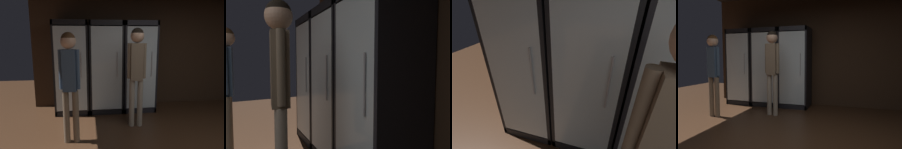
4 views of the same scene
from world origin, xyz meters
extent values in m
cube|color=black|center=(-2.11, 2.96, 0.96)|extent=(0.69, 0.04, 1.92)
cube|color=black|center=(-2.44, 2.66, 0.96)|extent=(0.04, 0.64, 1.92)
cube|color=black|center=(-1.79, 2.66, 0.96)|extent=(0.04, 0.64, 1.92)
cube|color=black|center=(-2.11, 2.66, 0.05)|extent=(0.69, 0.64, 0.10)
cube|color=white|center=(-2.11, 2.93, 0.96)|extent=(0.61, 0.02, 1.68)
cube|color=silver|center=(-2.11, 2.35, 0.96)|extent=(0.61, 0.02, 1.68)
cylinder|color=#B2B2B7|center=(-1.90, 2.33, 1.06)|extent=(0.02, 0.02, 0.50)
cube|color=silver|center=(-2.11, 2.66, 0.12)|extent=(0.59, 0.56, 0.02)
cylinder|color=#194723|center=(-2.32, 2.66, 0.24)|extent=(0.06, 0.06, 0.22)
cylinder|color=#194723|center=(-2.32, 2.66, 0.39)|extent=(0.02, 0.02, 0.09)
cylinder|color=#B2332D|center=(-2.32, 2.66, 0.24)|extent=(0.06, 0.06, 0.06)
cylinder|color=#336B38|center=(-2.18, 2.62, 0.24)|extent=(0.07, 0.07, 0.22)
cylinder|color=#336B38|center=(-2.18, 2.62, 0.39)|extent=(0.02, 0.02, 0.09)
cylinder|color=white|center=(-2.18, 2.62, 0.22)|extent=(0.07, 0.07, 0.09)
cylinder|color=#336B38|center=(-2.04, 2.68, 0.24)|extent=(0.07, 0.07, 0.23)
cylinder|color=#336B38|center=(-2.04, 2.68, 0.40)|extent=(0.03, 0.03, 0.09)
cylinder|color=beige|center=(-2.04, 2.68, 0.23)|extent=(0.07, 0.07, 0.07)
cylinder|color=brown|center=(-1.88, 2.66, 0.25)|extent=(0.06, 0.06, 0.24)
cylinder|color=brown|center=(-1.88, 2.66, 0.40)|extent=(0.02, 0.02, 0.06)
cylinder|color=#2D2D33|center=(-1.88, 2.66, 0.21)|extent=(0.06, 0.06, 0.08)
cube|color=silver|center=(-2.11, 2.66, 0.54)|extent=(0.59, 0.56, 0.02)
cylinder|color=brown|center=(-2.34, 2.64, 0.64)|extent=(0.08, 0.08, 0.19)
cylinder|color=brown|center=(-2.34, 2.64, 0.79)|extent=(0.03, 0.03, 0.09)
cylinder|color=tan|center=(-2.34, 2.64, 0.62)|extent=(0.08, 0.08, 0.05)
cylinder|color=brown|center=(-2.18, 2.66, 0.65)|extent=(0.06, 0.06, 0.21)
cylinder|color=brown|center=(-2.18, 2.66, 0.79)|extent=(0.02, 0.02, 0.07)
cylinder|color=#2D2D33|center=(-2.18, 2.66, 0.65)|extent=(0.07, 0.07, 0.06)
cylinder|color=black|center=(-2.04, 2.68, 0.66)|extent=(0.07, 0.07, 0.23)
cylinder|color=black|center=(-2.04, 2.68, 0.81)|extent=(0.02, 0.02, 0.06)
cylinder|color=white|center=(-2.04, 2.68, 0.66)|extent=(0.08, 0.08, 0.08)
cylinder|color=#9EAD99|center=(-1.89, 2.63, 0.64)|extent=(0.06, 0.06, 0.18)
cylinder|color=#9EAD99|center=(-1.89, 2.63, 0.77)|extent=(0.02, 0.02, 0.08)
cylinder|color=beige|center=(-1.89, 2.63, 0.63)|extent=(0.07, 0.07, 0.05)
cube|color=silver|center=(-2.11, 2.66, 0.96)|extent=(0.59, 0.56, 0.02)
cylinder|color=black|center=(-2.34, 2.61, 1.08)|extent=(0.08, 0.08, 0.24)
cylinder|color=black|center=(-2.34, 2.61, 1.25)|extent=(0.03, 0.03, 0.09)
cylinder|color=#2D2D33|center=(-2.34, 2.61, 1.07)|extent=(0.08, 0.08, 0.09)
cylinder|color=black|center=(-2.19, 2.70, 1.08)|extent=(0.07, 0.07, 0.22)
cylinder|color=black|center=(-2.19, 2.70, 1.22)|extent=(0.03, 0.03, 0.07)
cylinder|color=#2D2D33|center=(-2.19, 2.70, 1.05)|extent=(0.07, 0.07, 0.08)
cylinder|color=brown|center=(-2.03, 2.62, 1.07)|extent=(0.06, 0.06, 0.20)
cylinder|color=brown|center=(-2.03, 2.62, 1.20)|extent=(0.02, 0.02, 0.07)
cylinder|color=#B2332D|center=(-2.03, 2.62, 1.07)|extent=(0.07, 0.07, 0.06)
cylinder|color=#194723|center=(-1.89, 2.66, 1.08)|extent=(0.07, 0.07, 0.24)
cylinder|color=#194723|center=(-1.89, 2.66, 1.25)|extent=(0.02, 0.02, 0.09)
cylinder|color=beige|center=(-1.89, 2.66, 1.05)|extent=(0.08, 0.08, 0.07)
cube|color=silver|center=(-2.11, 2.66, 1.38)|extent=(0.59, 0.56, 0.02)
cylinder|color=#336B38|center=(-2.31, 2.66, 1.49)|extent=(0.06, 0.06, 0.22)
cylinder|color=#336B38|center=(-2.31, 2.66, 1.65)|extent=(0.02, 0.02, 0.10)
cylinder|color=white|center=(-2.31, 2.66, 1.49)|extent=(0.06, 0.06, 0.08)
cylinder|color=#336B38|center=(-2.12, 2.63, 1.49)|extent=(0.07, 0.07, 0.21)
cylinder|color=#336B38|center=(-2.12, 2.63, 1.63)|extent=(0.03, 0.03, 0.07)
cylinder|color=tan|center=(-2.12, 2.63, 1.48)|extent=(0.08, 0.08, 0.06)
cylinder|color=gray|center=(-1.92, 2.70, 1.49)|extent=(0.06, 0.06, 0.21)
cylinder|color=gray|center=(-1.92, 2.70, 1.64)|extent=(0.02, 0.02, 0.09)
cylinder|color=tan|center=(-1.92, 2.70, 1.48)|extent=(0.07, 0.07, 0.08)
cube|color=black|center=(-1.40, 2.96, 0.96)|extent=(0.69, 0.04, 1.92)
cube|color=black|center=(-1.72, 2.66, 0.96)|extent=(0.04, 0.64, 1.92)
cube|color=black|center=(-1.07, 2.66, 0.96)|extent=(0.04, 0.64, 1.92)
cube|color=black|center=(-1.40, 2.66, 0.05)|extent=(0.69, 0.64, 0.10)
cube|color=white|center=(-1.40, 2.93, 0.96)|extent=(0.61, 0.02, 1.68)
cube|color=silver|center=(-1.40, 2.35, 0.96)|extent=(0.61, 0.02, 1.68)
cylinder|color=#B2B2B7|center=(-1.19, 2.33, 1.06)|extent=(0.02, 0.02, 0.50)
cube|color=silver|center=(-1.40, 2.66, 0.12)|extent=(0.59, 0.56, 0.02)
cylinder|color=#336B38|center=(-1.55, 2.70, 0.24)|extent=(0.07, 0.07, 0.23)
cylinder|color=#336B38|center=(-1.55, 2.70, 0.40)|extent=(0.03, 0.03, 0.08)
cylinder|color=white|center=(-1.55, 2.70, 0.23)|extent=(0.07, 0.07, 0.07)
cylinder|color=#336B38|center=(-1.24, 2.67, 0.24)|extent=(0.07, 0.07, 0.23)
cylinder|color=#336B38|center=(-1.24, 2.67, 0.39)|extent=(0.02, 0.02, 0.07)
cylinder|color=tan|center=(-1.24, 2.67, 0.24)|extent=(0.07, 0.07, 0.09)
cube|color=silver|center=(-1.40, 2.66, 0.54)|extent=(0.59, 0.56, 0.02)
cylinder|color=gray|center=(-1.62, 2.68, 0.66)|extent=(0.07, 0.07, 0.24)
cylinder|color=gray|center=(-1.62, 2.68, 0.83)|extent=(0.03, 0.03, 0.10)
cylinder|color=white|center=(-1.62, 2.68, 0.67)|extent=(0.08, 0.08, 0.06)
cylinder|color=brown|center=(-1.48, 2.68, 0.64)|extent=(0.08, 0.08, 0.19)
cylinder|color=brown|center=(-1.48, 2.68, 0.77)|extent=(0.02, 0.02, 0.07)
cylinder|color=tan|center=(-1.48, 2.68, 0.65)|extent=(0.08, 0.08, 0.06)
cylinder|color=gray|center=(-1.33, 2.65, 0.64)|extent=(0.07, 0.07, 0.19)
cylinder|color=gray|center=(-1.33, 2.65, 0.77)|extent=(0.02, 0.02, 0.07)
cylinder|color=tan|center=(-1.33, 2.65, 0.64)|extent=(0.08, 0.08, 0.08)
cylinder|color=brown|center=(-1.18, 2.66, 0.65)|extent=(0.07, 0.07, 0.21)
cylinder|color=brown|center=(-1.18, 2.66, 0.81)|extent=(0.02, 0.02, 0.09)
cylinder|color=white|center=(-1.18, 2.66, 0.65)|extent=(0.07, 0.07, 0.08)
cube|color=silver|center=(-1.40, 2.66, 0.96)|extent=(0.59, 0.56, 0.02)
cylinder|color=#9EAD99|center=(-1.61, 2.64, 1.08)|extent=(0.06, 0.06, 0.23)
cylinder|color=#9EAD99|center=(-1.61, 2.64, 1.22)|extent=(0.02, 0.02, 0.06)
cylinder|color=#2D2D33|center=(-1.61, 2.64, 1.07)|extent=(0.07, 0.07, 0.06)
cylinder|color=gray|center=(-1.48, 2.65, 1.06)|extent=(0.08, 0.08, 0.19)
cylinder|color=gray|center=(-1.48, 2.65, 1.20)|extent=(0.03, 0.03, 0.08)
cylinder|color=#2D2D33|center=(-1.48, 2.65, 1.07)|extent=(0.08, 0.08, 0.06)
cylinder|color=gray|center=(-1.32, 2.69, 1.08)|extent=(0.07, 0.07, 0.23)
cylinder|color=gray|center=(-1.32, 2.69, 1.24)|extent=(0.03, 0.03, 0.08)
cylinder|color=#2D2D33|center=(-1.32, 2.69, 1.06)|extent=(0.07, 0.07, 0.09)
cylinder|color=#336B38|center=(-1.18, 2.66, 1.07)|extent=(0.07, 0.07, 0.21)
cylinder|color=#336B38|center=(-1.18, 2.66, 1.21)|extent=(0.02, 0.02, 0.06)
cylinder|color=tan|center=(-1.18, 2.66, 1.07)|extent=(0.07, 0.07, 0.06)
cube|color=silver|center=(-1.40, 2.66, 1.38)|extent=(0.59, 0.56, 0.02)
cylinder|color=black|center=(-1.54, 2.64, 1.48)|extent=(0.06, 0.06, 0.20)
cylinder|color=black|center=(-1.54, 2.64, 1.63)|extent=(0.02, 0.02, 0.10)
cylinder|color=#B2332D|center=(-1.54, 2.64, 1.46)|extent=(0.06, 0.06, 0.06)
cylinder|color=#194723|center=(-1.26, 2.63, 1.49)|extent=(0.08, 0.08, 0.22)
cylinder|color=#194723|center=(-1.26, 2.63, 1.64)|extent=(0.03, 0.03, 0.06)
cylinder|color=#2D2D33|center=(-1.26, 2.63, 1.49)|extent=(0.08, 0.08, 0.08)
cube|color=black|center=(-0.68, 2.96, 0.96)|extent=(0.69, 0.04, 1.92)
cube|color=black|center=(-1.01, 2.66, 0.96)|extent=(0.04, 0.64, 1.92)
cube|color=black|center=(-0.68, 2.66, 0.05)|extent=(0.69, 0.64, 0.10)
cube|color=white|center=(-0.68, 2.93, 0.96)|extent=(0.61, 0.02, 1.68)
cube|color=silver|center=(-0.68, 2.35, 0.96)|extent=(0.61, 0.02, 1.68)
cube|color=silver|center=(-0.68, 2.66, 0.12)|extent=(0.59, 0.56, 0.02)
cylinder|color=#9EAD99|center=(-0.89, 2.64, 0.25)|extent=(0.08, 0.08, 0.24)
cylinder|color=#9EAD99|center=(-0.89, 2.64, 0.40)|extent=(0.03, 0.03, 0.08)
cylinder|color=tan|center=(-0.89, 2.64, 0.23)|extent=(0.08, 0.08, 0.08)
cylinder|color=#336B38|center=(-0.68, 2.65, 0.25)|extent=(0.06, 0.06, 0.24)
cylinder|color=#336B38|center=(-0.68, 2.65, 0.40)|extent=(0.02, 0.02, 0.06)
cylinder|color=#B2332D|center=(-0.68, 2.65, 0.25)|extent=(0.06, 0.06, 0.08)
cylinder|color=brown|center=(-0.48, 2.70, 0.22)|extent=(0.07, 0.07, 0.19)
cylinder|color=brown|center=(-0.48, 2.70, 0.35)|extent=(0.02, 0.02, 0.06)
cylinder|color=#B2332D|center=(-0.48, 2.70, 0.23)|extent=(0.07, 0.07, 0.05)
cube|color=silver|center=(-0.68, 2.66, 0.54)|extent=(0.59, 0.56, 0.02)
cylinder|color=#194723|center=(-0.89, 2.70, 0.66)|extent=(0.07, 0.07, 0.23)
cylinder|color=#194723|center=(-0.89, 2.70, 0.82)|extent=(0.03, 0.03, 0.08)
cylinder|color=tan|center=(-0.89, 2.70, 0.64)|extent=(0.07, 0.07, 0.09)
cylinder|color=#9EAD99|center=(-0.69, 2.68, 0.64)|extent=(0.07, 0.07, 0.19)
cylinder|color=#9EAD99|center=(-0.69, 2.68, 0.78)|extent=(0.02, 0.02, 0.09)
cylinder|color=white|center=(-0.69, 2.68, 0.62)|extent=(0.07, 0.07, 0.05)
cylinder|color=#9EAD99|center=(-0.49, 2.70, 0.65)|extent=(0.08, 0.08, 0.20)
cylinder|color=beige|center=(-0.49, 2.70, 0.64)|extent=(0.08, 0.08, 0.07)
cube|color=silver|center=(-0.68, 2.66, 0.96)|extent=(0.59, 0.56, 0.02)
cylinder|color=black|center=(-0.83, 2.71, 1.08)|extent=(0.08, 0.08, 0.23)
cylinder|color=black|center=(-0.83, 2.71, 1.24)|extent=(0.03, 0.03, 0.08)
cylinder|color=white|center=(-0.83, 2.71, 1.06)|extent=(0.08, 0.08, 0.09)
cylinder|color=#194723|center=(-0.83, 2.63, 1.49)|extent=(0.07, 0.07, 0.20)
cylinder|color=#194723|center=(-0.83, 2.63, 1.63)|extent=(0.02, 0.02, 0.08)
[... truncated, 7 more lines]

